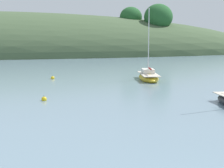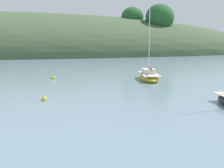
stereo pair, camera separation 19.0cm
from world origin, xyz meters
TOP-DOWN VIEW (x-y plane):
  - sailboat_black_sloop at (5.96, 30.53)m, footprint 2.64×6.30m
  - mooring_buoy_outer at (-5.74, 19.61)m, footprint 0.44×0.44m
  - mooring_buoy_inner at (-5.16, 33.11)m, footprint 0.44×0.44m

SIDE VIEW (x-z plane):
  - mooring_buoy_outer at x=-5.74m, z-range -0.15..0.39m
  - mooring_buoy_inner at x=-5.16m, z-range -0.15..0.39m
  - sailboat_black_sloop at x=5.96m, z-range -3.89..4.66m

